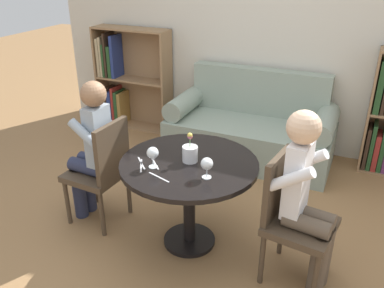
# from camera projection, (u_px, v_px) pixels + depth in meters

# --- Properties ---
(ground_plane) EXTENTS (16.00, 16.00, 0.00)m
(ground_plane) POSITION_uv_depth(u_px,v_px,m) (189.00, 241.00, 3.18)
(ground_plane) COLOR olive
(back_wall) EXTENTS (5.20, 0.05, 2.70)m
(back_wall) POSITION_uv_depth(u_px,v_px,m) (268.00, 25.00, 4.28)
(back_wall) COLOR beige
(back_wall) RESTS_ON ground_plane
(round_table) EXTENTS (0.99, 0.99, 0.70)m
(round_table) POSITION_uv_depth(u_px,v_px,m) (189.00, 178.00, 2.94)
(round_table) COLOR black
(round_table) RESTS_ON ground_plane
(couch) EXTENTS (1.72, 0.80, 0.92)m
(couch) POSITION_uv_depth(u_px,v_px,m) (251.00, 130.00, 4.38)
(couch) COLOR gray
(couch) RESTS_ON ground_plane
(bookshelf_left) EXTENTS (0.96, 0.28, 1.24)m
(bookshelf_left) POSITION_uv_depth(u_px,v_px,m) (125.00, 81.00, 5.12)
(bookshelf_left) COLOR #93704C
(bookshelf_left) RESTS_ON ground_plane
(chair_left) EXTENTS (0.44, 0.44, 0.90)m
(chair_left) POSITION_uv_depth(u_px,v_px,m) (102.00, 168.00, 3.23)
(chair_left) COLOR #473828
(chair_left) RESTS_ON ground_plane
(chair_right) EXTENTS (0.48, 0.48, 0.90)m
(chair_right) POSITION_uv_depth(u_px,v_px,m) (291.00, 214.00, 2.66)
(chair_right) COLOR #473828
(chair_right) RESTS_ON ground_plane
(person_left) EXTENTS (0.43, 0.36, 1.21)m
(person_left) POSITION_uv_depth(u_px,v_px,m) (92.00, 150.00, 3.21)
(person_left) COLOR #282D47
(person_left) RESTS_ON ground_plane
(person_right) EXTENTS (0.45, 0.38, 1.23)m
(person_right) POSITION_uv_depth(u_px,v_px,m) (307.00, 197.00, 2.54)
(person_right) COLOR brown
(person_right) RESTS_ON ground_plane
(wine_glass_left) EXTENTS (0.08, 0.08, 0.15)m
(wine_glass_left) POSITION_uv_depth(u_px,v_px,m) (153.00, 153.00, 2.77)
(wine_glass_left) COLOR white
(wine_glass_left) RESTS_ON round_table
(wine_glass_right) EXTENTS (0.08, 0.08, 0.14)m
(wine_glass_right) POSITION_uv_depth(u_px,v_px,m) (207.00, 164.00, 2.64)
(wine_glass_right) COLOR white
(wine_glass_right) RESTS_ON round_table
(flower_vase) EXTENTS (0.11, 0.11, 0.22)m
(flower_vase) POSITION_uv_depth(u_px,v_px,m) (190.00, 152.00, 2.86)
(flower_vase) COLOR silver
(flower_vase) RESTS_ON round_table
(knife_left_setting) EXTENTS (0.18, 0.07, 0.00)m
(knife_left_setting) POSITION_uv_depth(u_px,v_px,m) (159.00, 177.00, 2.68)
(knife_left_setting) COLOR silver
(knife_left_setting) RESTS_ON round_table
(fork_left_setting) EXTENTS (0.14, 0.14, 0.00)m
(fork_left_setting) POSITION_uv_depth(u_px,v_px,m) (141.00, 163.00, 2.86)
(fork_left_setting) COLOR silver
(fork_left_setting) RESTS_ON round_table
(knife_right_setting) EXTENTS (0.10, 0.17, 0.00)m
(knife_right_setting) POSITION_uv_depth(u_px,v_px,m) (141.00, 166.00, 2.83)
(knife_right_setting) COLOR silver
(knife_right_setting) RESTS_ON round_table
(fork_right_setting) EXTENTS (0.14, 0.15, 0.00)m
(fork_right_setting) POSITION_uv_depth(u_px,v_px,m) (155.00, 163.00, 2.86)
(fork_right_setting) COLOR silver
(fork_right_setting) RESTS_ON round_table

